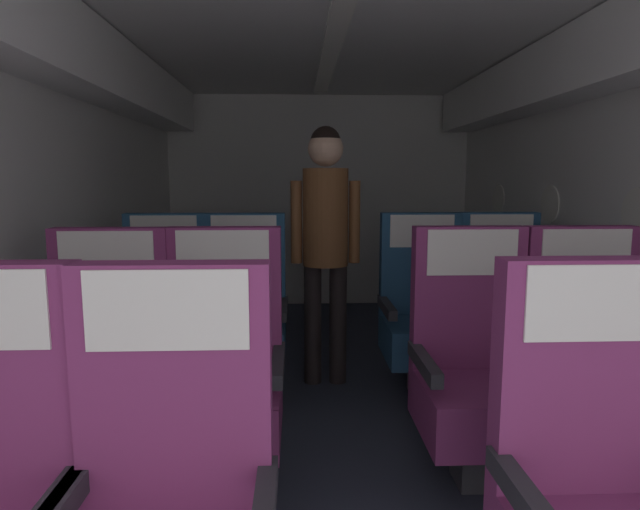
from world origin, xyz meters
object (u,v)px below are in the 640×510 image
seat_b_right_window (475,375)px  seat_c_right_aisle (503,316)px  seat_b_right_aisle (590,373)px  seat_c_left_aisle (244,319)px  seat_c_right_window (423,317)px  seat_b_left_window (105,381)px  flight_attendant (325,228)px  seat_c_left_window (164,320)px  seat_b_left_aisle (223,378)px

seat_b_right_window → seat_c_right_aisle: 1.11m
seat_b_right_aisle → seat_c_left_aisle: (-1.59, 0.98, 0.00)m
seat_c_right_window → seat_b_left_window: bearing=-148.1°
seat_c_right_aisle → flight_attendant: (-1.09, 0.13, 0.54)m
flight_attendant → seat_b_right_aisle: bearing=-25.8°
seat_b_right_aisle → seat_b_right_window: same height
seat_b_left_window → seat_c_right_aisle: (2.07, 0.99, 0.00)m
seat_c_right_window → flight_attendant: size_ratio=0.67×
seat_b_left_window → seat_b_right_aisle: (2.07, -0.00, 0.00)m
seat_b_right_window → seat_c_left_aisle: bearing=138.0°
seat_b_right_aisle → seat_c_left_window: 2.29m
seat_b_right_window → flight_attendant: size_ratio=0.67×
seat_b_left_aisle → seat_c_left_aisle: bearing=90.2°
seat_c_right_window → seat_b_right_aisle: bearing=-63.3°
seat_b_left_aisle → seat_b_right_aisle: bearing=-0.7°
seat_b_left_aisle → seat_c_left_aisle: 0.96m
seat_b_left_aisle → seat_c_left_aisle: size_ratio=1.00×
seat_c_left_window → flight_attendant: flight_attendant is taller
seat_b_left_window → flight_attendant: 1.58m
seat_b_left_aisle → seat_c_right_window: size_ratio=1.00×
seat_c_left_window → seat_c_left_aisle: same height
seat_c_left_aisle → seat_b_left_aisle: bearing=-89.8°
seat_b_right_aisle → seat_c_left_window: (-2.07, 0.99, 0.00)m
seat_b_left_window → seat_b_right_window: size_ratio=1.00×
seat_b_left_aisle → seat_c_right_window: same height
seat_c_right_window → seat_b_left_aisle: bearing=-138.4°
seat_b_left_aisle → seat_b_right_window: (1.08, -0.01, 0.00)m
seat_b_left_aisle → flight_attendant: 1.33m
seat_b_left_window → seat_c_left_aisle: size_ratio=1.00×
seat_b_left_aisle → seat_c_left_aisle: same height
seat_b_right_window → flight_attendant: flight_attendant is taller
seat_b_right_aisle → seat_c_right_aisle: same height
seat_c_right_aisle → seat_c_right_window: same height
seat_c_left_aisle → seat_c_right_window: 1.09m
seat_b_right_window → seat_c_left_aisle: 1.46m
seat_c_left_aisle → seat_c_right_window: same height
seat_b_right_aisle → flight_attendant: flight_attendant is taller
seat_b_right_window → seat_c_left_window: size_ratio=1.00×
seat_c_right_aisle → seat_c_left_window: bearing=-179.9°
seat_c_left_window → seat_c_left_aisle: size_ratio=1.00×
seat_b_right_window → seat_c_right_aisle: size_ratio=1.00×
seat_b_left_window → seat_b_right_aisle: 2.07m
seat_c_left_window → seat_c_right_window: same height
seat_c_right_aisle → seat_c_right_window: (-0.50, -0.01, 0.00)m
seat_c_right_window → flight_attendant: (-0.59, 0.14, 0.54)m
seat_b_right_aisle → seat_b_left_window: bearing=179.9°
seat_b_left_aisle → seat_c_left_window: 1.08m
seat_c_left_window → seat_c_left_aisle: 0.48m
seat_b_right_aisle → seat_c_left_window: bearing=154.5°
seat_b_right_window → seat_b_left_window: bearing=-179.9°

